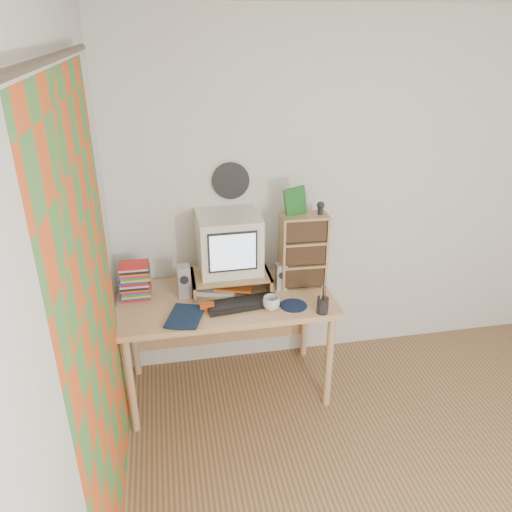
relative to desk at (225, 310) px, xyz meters
name	(u,v)px	position (x,y,z in m)	size (l,w,h in m)	color
back_wall	(360,197)	(1.03, 0.31, 0.63)	(3.50, 3.50, 0.00)	silver
left_wall	(68,387)	(-0.72, -1.44, 0.63)	(3.50, 3.50, 0.00)	silver
curtain	(97,333)	(-0.68, -0.96, 0.53)	(2.20, 2.20, 0.00)	#D5521E
wall_disc	(231,181)	(0.10, 0.29, 0.81)	(0.25, 0.25, 0.02)	black
desk	(225,310)	(0.00, 0.00, 0.00)	(1.40, 0.70, 0.75)	tan
monitor_riser	(231,277)	(0.05, 0.04, 0.23)	(0.52, 0.30, 0.12)	tan
crt_monitor	(229,244)	(0.05, 0.09, 0.45)	(0.40, 0.40, 0.38)	silver
speaker_left	(184,281)	(-0.26, 0.00, 0.24)	(0.08, 0.08, 0.22)	#B4B3B8
speaker_right	(281,277)	(0.38, -0.02, 0.23)	(0.07, 0.07, 0.19)	#B4B3B8
keyboard	(243,304)	(0.10, -0.20, 0.15)	(0.46, 0.15, 0.03)	black
dvd_stack	(135,280)	(-0.57, 0.04, 0.27)	(0.18, 0.13, 0.26)	brown
cd_rack	(303,251)	(0.54, 0.01, 0.39)	(0.31, 0.16, 0.51)	tan
mug	(271,303)	(0.26, -0.27, 0.18)	(0.11, 0.11, 0.09)	silver
diary	(169,314)	(-0.37, -0.24, 0.16)	(0.24, 0.18, 0.05)	#10203C
mousepad	(293,305)	(0.41, -0.25, 0.14)	(0.18, 0.18, 0.00)	black
pen_cup	(323,302)	(0.57, -0.37, 0.21)	(0.07, 0.07, 0.15)	black
papers	(222,286)	(-0.01, 0.05, 0.15)	(0.29, 0.21, 0.04)	silver
red_box	(207,307)	(-0.13, -0.20, 0.16)	(0.09, 0.06, 0.04)	#C74A15
game_box	(295,201)	(0.48, 0.03, 0.73)	(0.14, 0.03, 0.18)	#1A5D20
webcam	(321,208)	(0.64, 0.00, 0.69)	(0.05, 0.05, 0.09)	black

